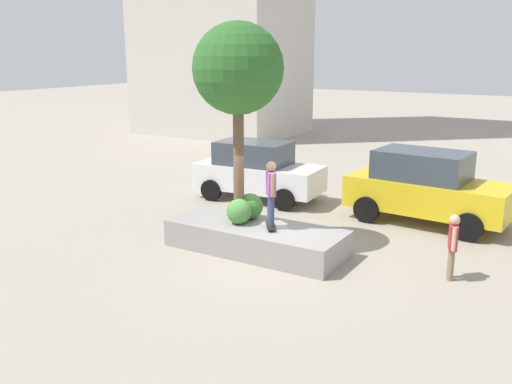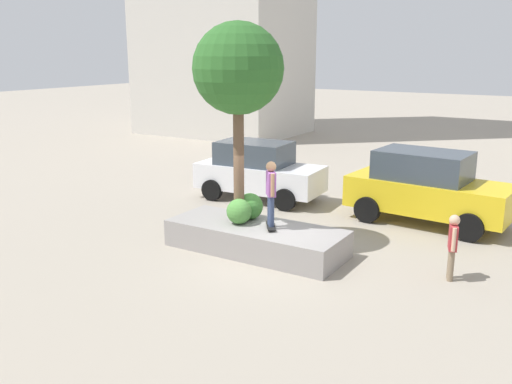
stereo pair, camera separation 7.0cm
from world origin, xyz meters
name	(u,v)px [view 1 (the left image)]	position (x,y,z in m)	size (l,w,h in m)	color
ground_plane	(271,257)	(0.00, 0.00, 0.00)	(120.00, 120.00, 0.00)	#9E9384
planter_ledge	(256,238)	(-0.55, 0.16, 0.35)	(4.71, 1.81, 0.71)	gray
plaza_tree	(238,70)	(-1.15, 0.27, 4.66)	(2.32, 2.32, 5.16)	brown
boxwood_shrub	(250,206)	(-1.00, 0.57, 1.06)	(0.71, 0.71, 0.71)	#3D7A33
hedge_clump	(239,211)	(-1.02, 0.06, 1.04)	(0.67, 0.67, 0.67)	#4C8C3D
skateboard	(271,226)	(-0.12, 0.17, 0.76)	(0.62, 0.78, 0.07)	black
skateboarder	(271,189)	(-0.12, 0.17, 1.74)	(0.43, 0.47, 1.67)	navy
police_car	(257,170)	(-3.28, 4.75, 1.04)	(4.53, 2.31, 2.06)	white
taxi_cab	(426,187)	(2.54, 5.01, 1.12)	(4.90, 2.52, 2.21)	gold
bystander_watching	(453,242)	(4.25, 0.89, 0.90)	(0.29, 0.51, 1.55)	#847056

